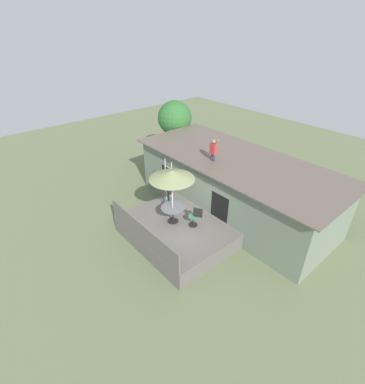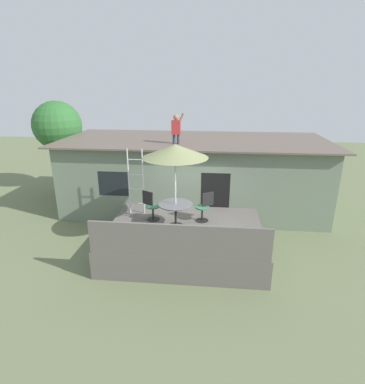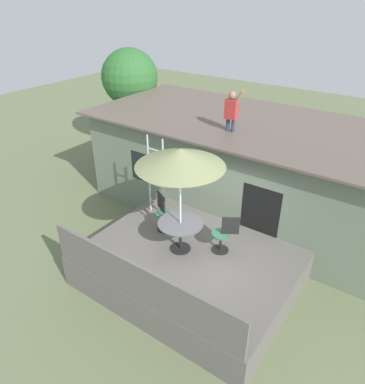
# 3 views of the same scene
# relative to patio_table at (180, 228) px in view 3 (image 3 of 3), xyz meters

# --- Properties ---
(ground_plane) EXTENTS (40.00, 40.00, 0.00)m
(ground_plane) POSITION_rel_patio_table_xyz_m (0.29, 0.10, -1.39)
(ground_plane) COLOR #66704C
(house) EXTENTS (10.50, 4.50, 2.86)m
(house) POSITION_rel_patio_table_xyz_m (0.29, 3.70, 0.05)
(house) COLOR slate
(house) RESTS_ON ground
(deck) EXTENTS (4.69, 3.85, 0.80)m
(deck) POSITION_rel_patio_table_xyz_m (0.29, 0.10, -0.99)
(deck) COLOR #605B56
(deck) RESTS_ON ground
(deck_railing) EXTENTS (4.59, 0.08, 0.90)m
(deck_railing) POSITION_rel_patio_table_xyz_m (0.29, -1.77, -0.14)
(deck_railing) COLOR #605B56
(deck_railing) RESTS_ON deck
(patio_table) EXTENTS (1.04, 1.04, 0.74)m
(patio_table) POSITION_rel_patio_table_xyz_m (0.00, 0.00, 0.00)
(patio_table) COLOR black
(patio_table) RESTS_ON deck
(patio_umbrella) EXTENTS (1.90, 1.90, 2.54)m
(patio_umbrella) POSITION_rel_patio_table_xyz_m (0.00, 0.00, 1.76)
(patio_umbrella) COLOR silver
(patio_umbrella) RESTS_ON deck
(step_ladder) EXTENTS (0.52, 0.04, 2.20)m
(step_ladder) POSITION_rel_patio_table_xyz_m (-1.42, 0.91, 0.51)
(step_ladder) COLOR silver
(step_ladder) RESTS_ON deck
(person_figure) EXTENTS (0.47, 0.20, 1.11)m
(person_figure) POSITION_rel_patio_table_xyz_m (-0.29, 2.69, 2.08)
(person_figure) COLOR #33384C
(person_figure) RESTS_ON house
(patio_chair_left) EXTENTS (0.58, 0.44, 0.92)m
(patio_chair_left) POSITION_rel_patio_table_xyz_m (-0.85, 0.46, -0.13)
(patio_chair_left) COLOR black
(patio_chair_left) RESTS_ON deck
(patio_chair_right) EXTENTS (0.57, 0.45, 0.92)m
(patio_chair_right) POSITION_rel_patio_table_xyz_m (0.84, 0.54, -0.13)
(patio_chair_right) COLOR black
(patio_chair_right) RESTS_ON deck
(backyard_tree) EXTENTS (2.19, 2.19, 4.23)m
(backyard_tree) POSITION_rel_patio_table_xyz_m (-6.04, 5.08, 1.71)
(backyard_tree) COLOR brown
(backyard_tree) RESTS_ON ground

